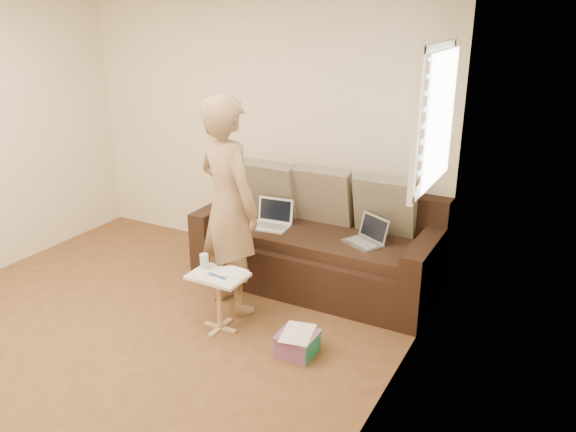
{
  "coord_description": "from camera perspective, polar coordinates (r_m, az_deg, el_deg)",
  "views": [
    {
      "loc": [
        2.95,
        -2.64,
        2.48
      ],
      "look_at": [
        0.8,
        1.4,
        0.78
      ],
      "focal_mm": 35.85,
      "sensor_mm": 36.0,
      "label": 1
    }
  ],
  "objects": [
    {
      "name": "laptop_white",
      "position": [
        5.34,
        -1.84,
        -1.15
      ],
      "size": [
        0.37,
        0.28,
        0.25
      ],
      "primitive_type": null,
      "rotation": [
        0.0,
        0.0,
        0.1
      ],
      "color": "white",
      "rests_on": "sofa"
    },
    {
      "name": "scissors",
      "position": [
        4.51,
        -7.04,
        -5.94
      ],
      "size": [
        0.19,
        0.13,
        0.02
      ],
      "primitive_type": null,
      "rotation": [
        0.0,
        0.0,
        0.16
      ],
      "color": "silver",
      "rests_on": "side_table"
    },
    {
      "name": "pillow_right",
      "position": [
        5.17,
        9.62,
        1.02
      ],
      "size": [
        0.55,
        0.28,
        0.57
      ],
      "primitive_type": null,
      "rotation": [
        0.26,
        0.0,
        0.0
      ],
      "color": "#6C6350",
      "rests_on": "sofa"
    },
    {
      "name": "side_table",
      "position": [
        4.66,
        -6.86,
        -8.45
      ],
      "size": [
        0.44,
        0.31,
        0.48
      ],
      "primitive_type": null,
      "color": "silver",
      "rests_on": "ground"
    },
    {
      "name": "window_blinds",
      "position": [
        4.33,
        14.4,
        9.38
      ],
      "size": [
        0.12,
        0.88,
        1.08
      ],
      "primitive_type": null,
      "color": "white",
      "rests_on": "wall_right"
    },
    {
      "name": "wall_back",
      "position": [
        5.83,
        -3.04,
        8.68
      ],
      "size": [
        4.0,
        0.0,
        4.0
      ],
      "primitive_type": "plane",
      "rotation": [
        1.57,
        0.0,
        0.0
      ],
      "color": "beige",
      "rests_on": "ground"
    },
    {
      "name": "striped_box",
      "position": [
        4.4,
        0.95,
        -12.51
      ],
      "size": [
        0.28,
        0.28,
        0.18
      ],
      "primitive_type": null,
      "color": "#DC2198",
      "rests_on": "ground"
    },
    {
      "name": "paper_on_table",
      "position": [
        4.55,
        -6.08,
        -5.74
      ],
      "size": [
        0.25,
        0.33,
        0.0
      ],
      "primitive_type": null,
      "rotation": [
        0.0,
        0.0,
        -0.14
      ],
      "color": "white",
      "rests_on": "side_table"
    },
    {
      "name": "sofa",
      "position": [
        5.28,
        2.88,
        -2.54
      ],
      "size": [
        2.2,
        0.95,
        0.85
      ],
      "primitive_type": null,
      "color": "black",
      "rests_on": "ground"
    },
    {
      "name": "person",
      "position": [
        4.73,
        -5.92,
        1.01
      ],
      "size": [
        0.79,
        0.67,
        1.84
      ],
      "primitive_type": "imported",
      "rotation": [
        0.0,
        0.0,
        2.77
      ],
      "color": "olive",
      "rests_on": "ground"
    },
    {
      "name": "wall_right",
      "position": [
        3.04,
        7.56,
        -2.62
      ],
      "size": [
        0.0,
        4.5,
        4.5
      ],
      "primitive_type": "plane",
      "rotation": [
        1.57,
        0.0,
        -1.57
      ],
      "color": "beige",
      "rests_on": "ground"
    },
    {
      "name": "laptop_silver",
      "position": [
        5.01,
        7.39,
        -2.81
      ],
      "size": [
        0.4,
        0.36,
        0.22
      ],
      "primitive_type": null,
      "rotation": [
        0.0,
        0.0,
        -0.49
      ],
      "color": "#B7BABC",
      "rests_on": "sofa"
    },
    {
      "name": "floor",
      "position": [
        4.67,
        -17.44,
        -12.74
      ],
      "size": [
        4.5,
        4.5,
        0.0
      ],
      "primitive_type": "plane",
      "color": "#53361E",
      "rests_on": "ground"
    },
    {
      "name": "drinking_glass",
      "position": [
        4.65,
        -8.3,
        -4.46
      ],
      "size": [
        0.07,
        0.07,
        0.12
      ],
      "primitive_type": null,
      "color": "silver",
      "rests_on": "side_table"
    },
    {
      "name": "pillow_left",
      "position": [
        5.57,
        -1.8,
        2.72
      ],
      "size": [
        0.55,
        0.29,
        0.57
      ],
      "primitive_type": null,
      "rotation": [
        0.28,
        0.0,
        0.0
      ],
      "color": "#6C6350",
      "rests_on": "sofa"
    },
    {
      "name": "pillow_mid",
      "position": [
        5.37,
        3.54,
        2.01
      ],
      "size": [
        0.55,
        0.27,
        0.57
      ],
      "primitive_type": null,
      "rotation": [
        0.24,
        0.0,
        0.0
      ],
      "color": "#6E654E",
      "rests_on": "sofa"
    }
  ]
}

